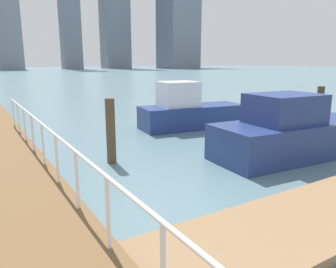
# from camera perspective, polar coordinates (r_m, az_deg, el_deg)

# --- Properties ---
(ground_plane) EXTENTS (300.00, 300.00, 0.00)m
(ground_plane) POSITION_cam_1_polar(r_m,az_deg,el_deg) (15.20, -13.21, 1.14)
(ground_plane) COLOR slate
(dock_piling_1) EXTENTS (0.28, 0.28, 1.93)m
(dock_piling_1) POSITION_cam_1_polar(r_m,az_deg,el_deg) (14.94, 24.88, 3.86)
(dock_piling_1) COLOR #473826
(dock_piling_1) RESTS_ON ground_plane
(dock_piling_5) EXTENTS (0.27, 0.27, 1.91)m
(dock_piling_5) POSITION_cam_1_polar(r_m,az_deg,el_deg) (9.60, -9.97, 0.48)
(dock_piling_5) COLOR brown
(dock_piling_5) RESTS_ON ground_plane
(moored_boat_1) EXTENTS (5.56, 2.39, 1.98)m
(moored_boat_1) POSITION_cam_1_polar(r_m,az_deg,el_deg) (10.92, 20.91, 0.17)
(moored_boat_1) COLOR navy
(moored_boat_1) RESTS_ON ground_plane
(moored_boat_3) EXTENTS (4.84, 2.26, 2.07)m
(moored_boat_3) POSITION_cam_1_polar(r_m,az_deg,el_deg) (14.62, 3.68, 3.92)
(moored_boat_3) COLOR navy
(moored_boat_3) RESTS_ON ground_plane
(skyline_tower_3) EXTENTS (8.26, 6.32, 39.19)m
(skyline_tower_3) POSITION_cam_1_polar(r_m,az_deg,el_deg) (133.25, -26.38, 18.61)
(skyline_tower_3) COLOR #8C939E
(skyline_tower_3) RESTS_ON ground_plane
(skyline_tower_6) EXTENTS (14.00, 12.22, 26.72)m
(skyline_tower_6) POSITION_cam_1_polar(r_m,az_deg,el_deg) (131.77, 1.82, 17.20)
(skyline_tower_6) COLOR slate
(skyline_tower_6) RESTS_ON ground_plane
(skyline_tower_7) EXTENTS (6.74, 9.96, 53.77)m
(skyline_tower_7) POSITION_cam_1_polar(r_m,az_deg,el_deg) (149.52, 3.01, 21.87)
(skyline_tower_7) COLOR gray
(skyline_tower_7) RESTS_ON ground_plane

